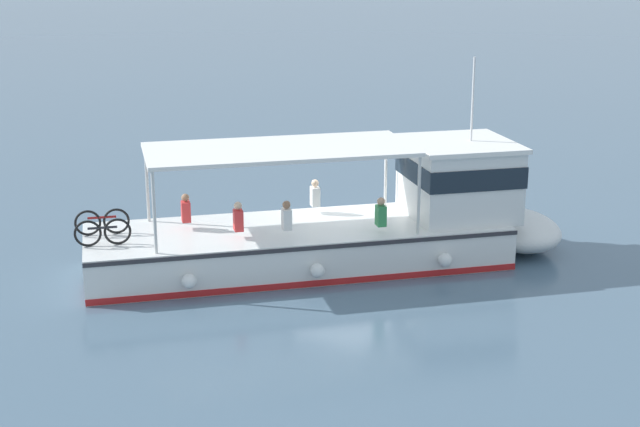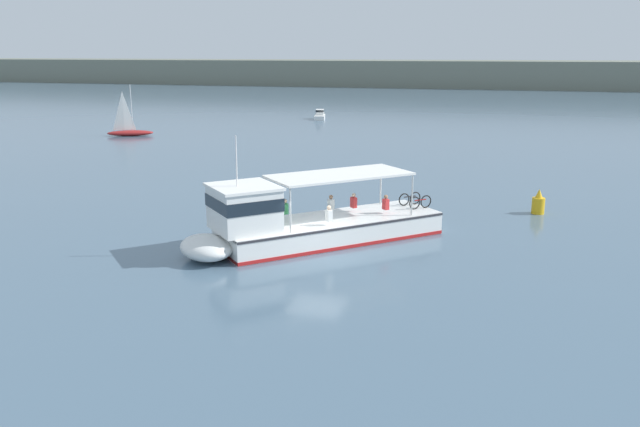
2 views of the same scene
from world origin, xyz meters
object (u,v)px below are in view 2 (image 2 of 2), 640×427
Objects in this scene: sailboat_horizon_west at (130,131)px; motorboat_far_left at (320,115)px; ferry_main at (301,224)px; channel_buoy at (538,204)px.

sailboat_horizon_west is 1.42× the size of motorboat_far_left.
ferry_main is at bearing -74.18° from motorboat_far_left.
ferry_main is 7.98× the size of channel_buoy.
motorboat_far_left is (14.49, 22.61, 0.00)m from sailboat_horizon_west.
ferry_main is 57.90m from motorboat_far_left.
channel_buoy is at bearing -60.07° from motorboat_far_left.
sailboat_horizon_west reaches higher than channel_buoy.
sailboat_horizon_west is 47.32m from channel_buoy.
channel_buoy is (10.78, 9.56, -0.45)m from ferry_main.
motorboat_far_left is 2.72× the size of channel_buoy.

